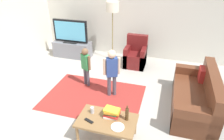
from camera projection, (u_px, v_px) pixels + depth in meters
The scene contains 16 objects.
ground at pixel (104, 110), 4.36m from camera, with size 7.80×7.80×0.00m, color #B2ADA3.
wall_back at pixel (134, 14), 6.25m from camera, with size 6.00×0.12×2.70m, color silver.
area_rug at pixel (94, 97), 4.77m from camera, with size 2.20×1.60×0.01m, color #9E2D28.
tv_stand at pixel (72, 49), 6.65m from camera, with size 1.20×0.44×0.50m.
tv at pixel (70, 32), 6.34m from camera, with size 1.10×0.28×0.71m.
couch at pixel (197, 98), 4.25m from camera, with size 0.80×1.80×0.86m.
armchair at pixel (136, 56), 6.07m from camera, with size 0.60×0.60×0.90m.
floor_lamp at pixel (113, 10), 5.83m from camera, with size 0.36×0.36×1.78m.
child_near_tv at pixel (86, 64), 4.96m from camera, with size 0.30×0.20×0.99m.
child_center at pixel (112, 69), 4.53m from camera, with size 0.35×0.22×1.13m.
coffee_table at pixel (107, 122), 3.51m from camera, with size 1.00×0.60×0.42m.
book_stack at pixel (112, 113), 3.53m from camera, with size 0.29×0.22×0.15m.
bottle at pixel (127, 114), 3.43m from camera, with size 0.06×0.06×0.29m.
tv_remote at pixel (89, 121), 3.45m from camera, with size 0.17×0.05×0.02m, color black.
soda_can at pixel (92, 110), 3.61m from camera, with size 0.07×0.07×0.12m, color silver.
plate at pixel (118, 127), 3.32m from camera, with size 0.22×0.22×0.02m.
Camera 1 is at (1.14, -3.25, 2.82)m, focal length 33.07 mm.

